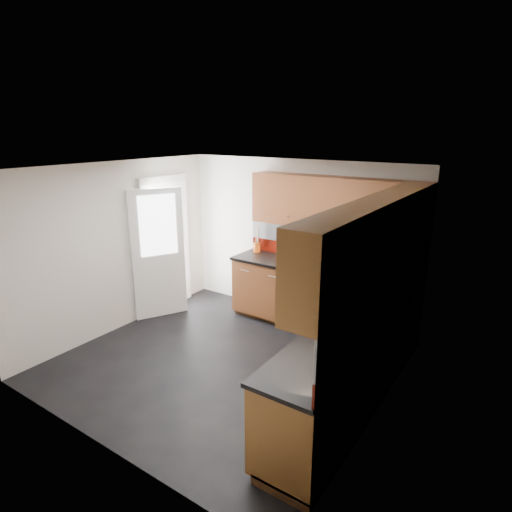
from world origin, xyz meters
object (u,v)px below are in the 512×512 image
Objects in this scene: utensil_pot at (257,246)px; toaster at (410,277)px; food_processor at (383,287)px; gas_hob at (313,266)px.

utensil_pot is 2.40m from toaster.
toaster is 0.67m from food_processor.
toaster is at bearing 3.87° from gas_hob.
food_processor reaches higher than gas_hob.
utensil_pot is 1.44× the size of food_processor.
gas_hob is 1.48× the size of utensil_pot.
food_processor is at bearing -25.99° from gas_hob.
utensil_pot reaches higher than toaster.
utensil_pot is (-1.10, 0.20, 0.08)m from gas_hob.
toaster reaches higher than gas_hob.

